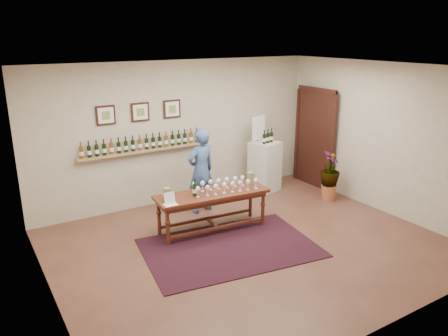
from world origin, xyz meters
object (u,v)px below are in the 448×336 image
tasting_table (212,198)px  display_pedestal (265,166)px  potted_plant (330,176)px  person (201,171)px

tasting_table → display_pedestal: display_pedestal is taller
potted_plant → person: 2.64m
tasting_table → potted_plant: (2.72, -0.04, -0.06)m
potted_plant → person: size_ratio=0.55×
display_pedestal → potted_plant: 1.41m
tasting_table → person: person is taller
tasting_table → potted_plant: bearing=4.4°
potted_plant → person: person is taller
potted_plant → person: (-2.47, 0.88, 0.29)m
display_pedestal → potted_plant: (0.73, -1.21, -0.01)m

